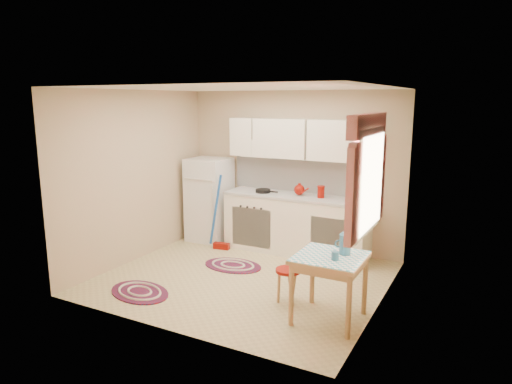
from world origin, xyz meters
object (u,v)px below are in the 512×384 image
(fridge, at_px, (209,200))
(base_cabinets, at_px, (296,225))
(stool, at_px, (288,286))
(table, at_px, (329,288))

(fridge, bearing_deg, base_cabinets, 1.83)
(fridge, relative_size, stool, 3.33)
(base_cabinets, height_order, table, base_cabinets)
(table, distance_m, stool, 0.60)
(fridge, height_order, table, fridge)
(table, bearing_deg, base_cabinets, 122.17)
(base_cabinets, relative_size, stool, 5.36)
(fridge, xyz_separation_m, stool, (2.19, -1.67, -0.49))
(base_cabinets, relative_size, table, 3.12)
(base_cabinets, xyz_separation_m, stool, (0.63, -1.72, -0.23))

